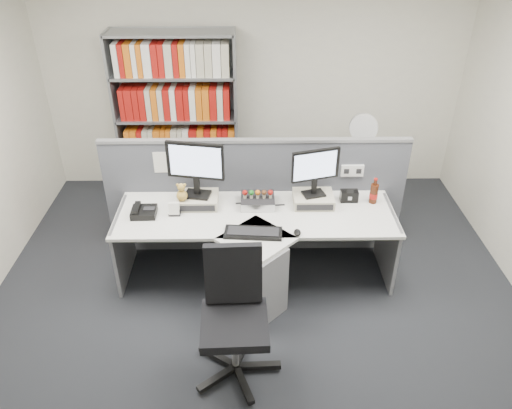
{
  "coord_description": "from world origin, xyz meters",
  "views": [
    {
      "loc": [
        -0.05,
        -3.06,
        3.24
      ],
      "look_at": [
        0.0,
        0.65,
        0.92
      ],
      "focal_mm": 34.88,
      "sensor_mm": 36.0,
      "label": 1
    }
  ],
  "objects_px": {
    "monitor_right": "(315,169)",
    "mouse": "(297,232)",
    "monitor_left": "(195,165)",
    "keyboard": "(253,233)",
    "shelving_unit": "(178,120)",
    "desk_phone": "(143,212)",
    "office_chair": "(234,312)",
    "desk_calendar": "(174,210)",
    "desk": "(256,250)",
    "speaker": "(349,196)",
    "cola_bottle": "(374,193)",
    "desktop_pc": "(258,201)",
    "desk_fan": "(363,131)",
    "filing_cabinet": "(356,184)"
  },
  "relations": [
    {
      "from": "desk",
      "to": "desk_phone",
      "type": "height_order",
      "value": "desk_phone"
    },
    {
      "from": "desk_phone",
      "to": "office_chair",
      "type": "distance_m",
      "value": 1.42
    },
    {
      "from": "desktop_pc",
      "to": "desk_fan",
      "type": "height_order",
      "value": "desk_fan"
    },
    {
      "from": "monitor_right",
      "to": "mouse",
      "type": "xyz_separation_m",
      "value": [
        -0.19,
        -0.5,
        -0.36
      ]
    },
    {
      "from": "monitor_right",
      "to": "keyboard",
      "type": "distance_m",
      "value": 0.84
    },
    {
      "from": "keyboard",
      "to": "office_chair",
      "type": "xyz_separation_m",
      "value": [
        -0.15,
        -0.79,
        -0.17
      ]
    },
    {
      "from": "desk_phone",
      "to": "desk_calendar",
      "type": "relative_size",
      "value": 1.78
    },
    {
      "from": "desk_phone",
      "to": "desk_calendar",
      "type": "distance_m",
      "value": 0.29
    },
    {
      "from": "monitor_right",
      "to": "keyboard",
      "type": "relative_size",
      "value": 0.91
    },
    {
      "from": "desk_fan",
      "to": "office_chair",
      "type": "xyz_separation_m",
      "value": [
        -1.38,
        -2.3,
        -0.47
      ]
    },
    {
      "from": "monitor_right",
      "to": "speaker",
      "type": "height_order",
      "value": "monitor_right"
    },
    {
      "from": "monitor_right",
      "to": "mouse",
      "type": "relative_size",
      "value": 4.71
    },
    {
      "from": "speaker",
      "to": "desk_calendar",
      "type": "bearing_deg",
      "value": -172.34
    },
    {
      "from": "monitor_left",
      "to": "desk_phone",
      "type": "height_order",
      "value": "monitor_left"
    },
    {
      "from": "desk_calendar",
      "to": "cola_bottle",
      "type": "xyz_separation_m",
      "value": [
        1.88,
        0.19,
        0.04
      ]
    },
    {
      "from": "monitor_right",
      "to": "office_chair",
      "type": "relative_size",
      "value": 0.45
    },
    {
      "from": "desk_calendar",
      "to": "speaker",
      "type": "bearing_deg",
      "value": 7.66
    },
    {
      "from": "desk",
      "to": "desk_calendar",
      "type": "distance_m",
      "value": 0.84
    },
    {
      "from": "monitor_right",
      "to": "cola_bottle",
      "type": "relative_size",
      "value": 1.8
    },
    {
      "from": "desk",
      "to": "desktop_pc",
      "type": "height_order",
      "value": "desktop_pc"
    },
    {
      "from": "monitor_right",
      "to": "office_chair",
      "type": "bearing_deg",
      "value": -119.54
    },
    {
      "from": "monitor_left",
      "to": "cola_bottle",
      "type": "xyz_separation_m",
      "value": [
        1.68,
        0.02,
        -0.33
      ]
    },
    {
      "from": "keyboard",
      "to": "desktop_pc",
      "type": "bearing_deg",
      "value": 84.51
    },
    {
      "from": "monitor_left",
      "to": "desktop_pc",
      "type": "relative_size",
      "value": 1.71
    },
    {
      "from": "desk",
      "to": "monitor_left",
      "type": "distance_m",
      "value": 0.96
    },
    {
      "from": "filing_cabinet",
      "to": "keyboard",
      "type": "bearing_deg",
      "value": -129.03
    },
    {
      "from": "monitor_left",
      "to": "keyboard",
      "type": "relative_size",
      "value": 1.05
    },
    {
      "from": "desk_phone",
      "to": "speaker",
      "type": "height_order",
      "value": "speaker"
    },
    {
      "from": "office_chair",
      "to": "desk",
      "type": "bearing_deg",
      "value": 78.86
    },
    {
      "from": "desktop_pc",
      "to": "desk_fan",
      "type": "distance_m",
      "value": 1.59
    },
    {
      "from": "monitor_left",
      "to": "keyboard",
      "type": "height_order",
      "value": "monitor_left"
    },
    {
      "from": "shelving_unit",
      "to": "desk_calendar",
      "type": "bearing_deg",
      "value": -84.82
    },
    {
      "from": "keyboard",
      "to": "desk_calendar",
      "type": "height_order",
      "value": "desk_calendar"
    },
    {
      "from": "desktop_pc",
      "to": "shelving_unit",
      "type": "distance_m",
      "value": 1.75
    },
    {
      "from": "keyboard",
      "to": "desk_fan",
      "type": "xyz_separation_m",
      "value": [
        1.23,
        1.51,
        0.29
      ]
    },
    {
      "from": "mouse",
      "to": "speaker",
      "type": "height_order",
      "value": "speaker"
    },
    {
      "from": "desk_calendar",
      "to": "office_chair",
      "type": "height_order",
      "value": "office_chair"
    },
    {
      "from": "desk_calendar",
      "to": "speaker",
      "type": "relative_size",
      "value": 0.78
    },
    {
      "from": "desk",
      "to": "office_chair",
      "type": "height_order",
      "value": "office_chair"
    },
    {
      "from": "desk",
      "to": "mouse",
      "type": "distance_m",
      "value": 0.47
    },
    {
      "from": "desk",
      "to": "cola_bottle",
      "type": "relative_size",
      "value": 10.01
    },
    {
      "from": "filing_cabinet",
      "to": "shelving_unit",
      "type": "bearing_deg",
      "value": 167.93
    },
    {
      "from": "desktop_pc",
      "to": "office_chair",
      "type": "relative_size",
      "value": 0.3
    },
    {
      "from": "filing_cabinet",
      "to": "desk_fan",
      "type": "distance_m",
      "value": 0.68
    },
    {
      "from": "speaker",
      "to": "desk_fan",
      "type": "height_order",
      "value": "desk_fan"
    },
    {
      "from": "desk",
      "to": "keyboard",
      "type": "distance_m",
      "value": 0.3
    },
    {
      "from": "monitor_left",
      "to": "shelving_unit",
      "type": "height_order",
      "value": "shelving_unit"
    },
    {
      "from": "monitor_left",
      "to": "desk_calendar",
      "type": "relative_size",
      "value": 4.19
    },
    {
      "from": "keyboard",
      "to": "shelving_unit",
      "type": "height_order",
      "value": "shelving_unit"
    },
    {
      "from": "desk_calendar",
      "to": "shelving_unit",
      "type": "relative_size",
      "value": 0.06
    }
  ]
}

